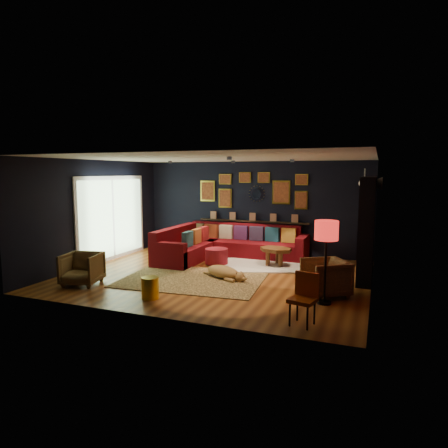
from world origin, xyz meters
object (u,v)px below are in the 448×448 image
(gold_stool, at_px, (150,288))
(floor_lamp, at_px, (326,235))
(sectional, at_px, (221,246))
(armchair_right, at_px, (325,276))
(dog, at_px, (223,269))
(coffee_table, at_px, (276,251))
(armchair_left, at_px, (82,267))
(orange_chair, at_px, (304,294))
(pouf, at_px, (216,256))

(gold_stool, bearing_deg, floor_lamp, 16.06)
(sectional, relative_size, floor_lamp, 2.32)
(armchair_right, height_order, dog, armchair_right)
(gold_stool, bearing_deg, sectional, 91.73)
(coffee_table, relative_size, armchair_right, 1.30)
(coffee_table, xyz_separation_m, armchair_left, (-3.29, -3.08, -0.00))
(orange_chair, bearing_deg, pouf, 143.25)
(armchair_left, bearing_deg, floor_lamp, -5.83)
(floor_lamp, bearing_deg, dog, 158.24)
(orange_chair, distance_m, floor_lamp, 1.34)
(armchair_left, distance_m, dog, 2.93)
(coffee_table, bearing_deg, sectional, 165.56)
(orange_chair, bearing_deg, sectional, 138.85)
(sectional, height_order, gold_stool, sectional)
(coffee_table, height_order, dog, coffee_table)
(armchair_right, bearing_deg, floor_lamp, -27.54)
(armchair_left, relative_size, floor_lamp, 0.49)
(armchair_right, distance_m, dog, 2.26)
(armchair_right, height_order, gold_stool, armchair_right)
(armchair_left, bearing_deg, orange_chair, -18.92)
(armchair_left, distance_m, orange_chair, 4.65)
(armchair_left, height_order, armchair_right, armchair_right)
(gold_stool, height_order, floor_lamp, floor_lamp)
(coffee_table, height_order, armchair_right, armchair_right)
(armchair_right, relative_size, gold_stool, 1.90)
(coffee_table, xyz_separation_m, armchair_right, (1.45, -2.02, 0.01))
(coffee_table, distance_m, pouf, 1.48)
(pouf, bearing_deg, sectional, 103.83)
(sectional, relative_size, armchair_right, 4.50)
(pouf, xyz_separation_m, dog, (0.65, -1.19, -0.01))
(sectional, xyz_separation_m, floor_lamp, (3.11, -2.91, 0.91))
(coffee_table, bearing_deg, armchair_left, -136.96)
(coffee_table, height_order, orange_chair, orange_chair)
(armchair_right, distance_m, gold_stool, 3.25)
(floor_lamp, xyz_separation_m, dog, (-2.27, 0.90, -1.02))
(gold_stool, bearing_deg, dog, 67.49)
(orange_chair, bearing_deg, floor_lamp, 93.67)
(gold_stool, xyz_separation_m, orange_chair, (2.83, -0.22, 0.26))
(floor_lamp, height_order, dog, floor_lamp)
(coffee_table, xyz_separation_m, pouf, (-1.41, -0.40, -0.15))
(armchair_left, relative_size, armchair_right, 0.96)
(gold_stool, distance_m, floor_lamp, 3.29)
(floor_lamp, bearing_deg, pouf, 144.25)
(orange_chair, bearing_deg, coffee_table, 122.86)
(dog, bearing_deg, coffee_table, 87.39)
(armchair_left, xyz_separation_m, dog, (2.53, 1.48, -0.16))
(armchair_right, relative_size, orange_chair, 0.96)
(gold_stool, xyz_separation_m, floor_lamp, (3.00, 0.86, 1.03))
(pouf, bearing_deg, floor_lamp, -35.75)
(coffee_table, relative_size, gold_stool, 2.47)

